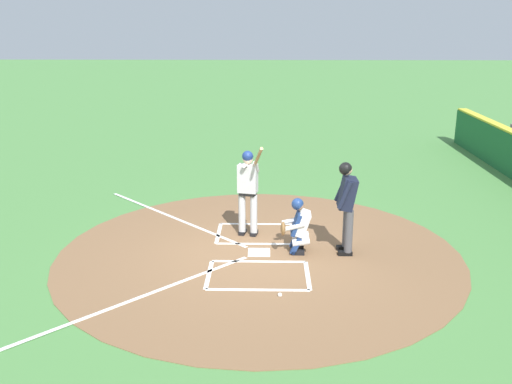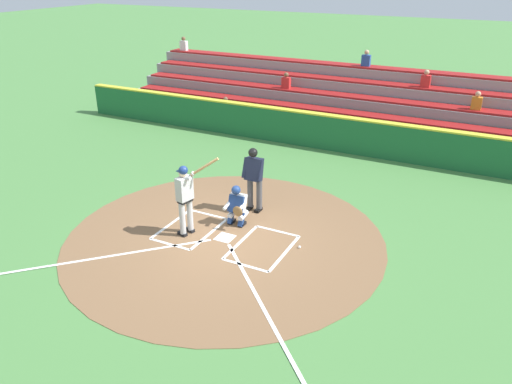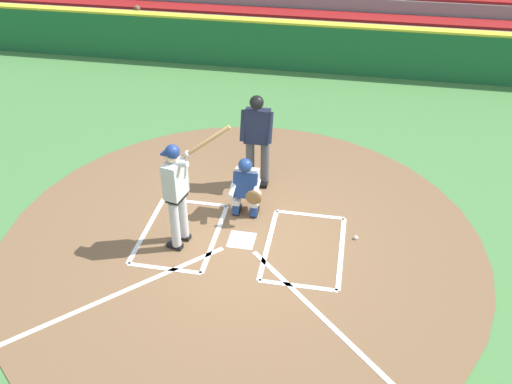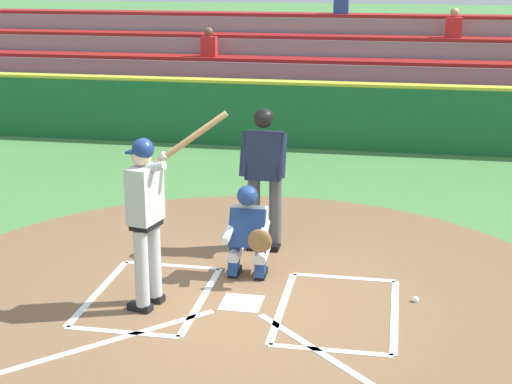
{
  "view_description": "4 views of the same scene",
  "coord_description": "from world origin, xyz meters",
  "px_view_note": "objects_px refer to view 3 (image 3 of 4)",
  "views": [
    {
      "loc": [
        -10.44,
        -0.16,
        4.43
      ],
      "look_at": [
        -0.07,
        0.06,
        1.3
      ],
      "focal_mm": 39.57,
      "sensor_mm": 36.0,
      "label": 1
    },
    {
      "loc": [
        -5.63,
        9.4,
        6.31
      ],
      "look_at": [
        -0.27,
        -1.2,
        0.84
      ],
      "focal_mm": 34.97,
      "sensor_mm": 36.0,
      "label": 2
    },
    {
      "loc": [
        -1.54,
        7.02,
        5.96
      ],
      "look_at": [
        -0.29,
        0.25,
        1.2
      ],
      "focal_mm": 39.22,
      "sensor_mm": 36.0,
      "label": 3
    },
    {
      "loc": [
        -1.55,
        7.6,
        3.62
      ],
      "look_at": [
        0.07,
        -1.23,
        0.91
      ],
      "focal_mm": 54.41,
      "sensor_mm": 36.0,
      "label": 4
    }
  ],
  "objects_px": {
    "batter": "(177,189)",
    "baseball": "(356,238)",
    "plate_umpire": "(257,135)",
    "catcher": "(246,186)"
  },
  "relations": [
    {
      "from": "batter",
      "to": "catcher",
      "type": "relative_size",
      "value": 1.88
    },
    {
      "from": "plate_umpire",
      "to": "catcher",
      "type": "bearing_deg",
      "value": 88.94
    },
    {
      "from": "batter",
      "to": "baseball",
      "type": "height_order",
      "value": "batter"
    },
    {
      "from": "baseball",
      "to": "batter",
      "type": "bearing_deg",
      "value": 12.52
    },
    {
      "from": "catcher",
      "to": "batter",
      "type": "bearing_deg",
      "value": 48.88
    },
    {
      "from": "baseball",
      "to": "catcher",
      "type": "bearing_deg",
      "value": -11.36
    },
    {
      "from": "batter",
      "to": "catcher",
      "type": "xyz_separation_m",
      "value": [
        -0.89,
        -1.02,
        -0.51
      ]
    },
    {
      "from": "plate_umpire",
      "to": "baseball",
      "type": "distance_m",
      "value": 2.56
    },
    {
      "from": "batter",
      "to": "plate_umpire",
      "type": "height_order",
      "value": "batter"
    },
    {
      "from": "plate_umpire",
      "to": "batter",
      "type": "bearing_deg",
      "value": 65.19
    }
  ]
}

